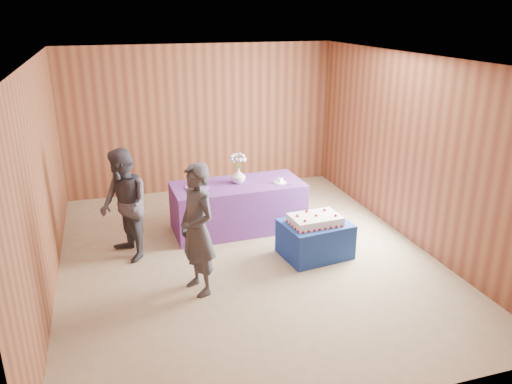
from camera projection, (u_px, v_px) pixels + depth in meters
name	position (u px, v px, depth m)	size (l,w,h in m)	color
ground	(246.00, 257.00, 7.00)	(6.00, 6.00, 0.00)	gray
room_shell	(245.00, 131.00, 6.38)	(5.04, 6.04, 2.72)	brown
cake_table	(315.00, 239.00, 6.96)	(0.90, 0.70, 0.50)	#1A4594
serving_table	(238.00, 206.00, 7.77)	(2.00, 0.90, 0.75)	#643189
sheet_cake	(315.00, 220.00, 6.81)	(0.73, 0.52, 0.16)	white
vase	(238.00, 176.00, 7.64)	(0.22, 0.22, 0.23)	silver
flower_spray	(238.00, 158.00, 7.54)	(0.26, 0.26, 0.20)	#2D7232
platter	(197.00, 187.00, 7.46)	(0.36, 0.36, 0.02)	#654C98
plate	(280.00, 182.00, 7.69)	(0.20, 0.20, 0.01)	white
cake_slice	(280.00, 180.00, 7.67)	(0.10, 0.09, 0.09)	white
knife	(285.00, 185.00, 7.59)	(0.26, 0.02, 0.00)	silver
guest_left	(197.00, 230.00, 5.89)	(0.60, 0.39, 1.63)	#35363E
guest_right	(124.00, 206.00, 6.71)	(0.76, 0.59, 1.56)	#363540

